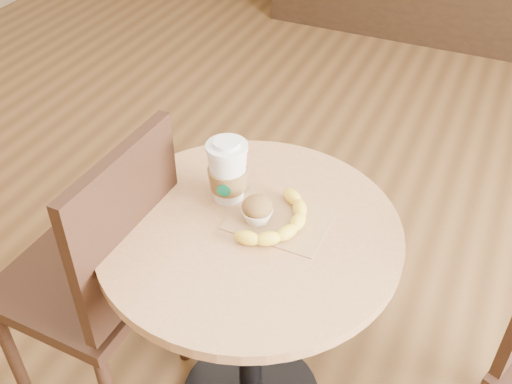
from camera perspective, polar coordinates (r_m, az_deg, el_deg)
cafe_table at (r=1.60m, az=-0.60°, el=-8.69°), size 0.75×0.75×0.75m
chair_left at (r=1.70m, az=-14.52°, el=-7.50°), size 0.44×0.44×0.97m
kraft_bag at (r=1.47m, az=2.24°, el=-2.71°), size 0.24×0.18×0.00m
coffee_cup at (r=1.49m, az=-2.71°, el=1.84°), size 0.10×0.11×0.17m
muffin at (r=1.44m, az=0.12°, el=-1.72°), size 0.08×0.08×0.07m
banana at (r=1.45m, az=2.26°, el=-2.60°), size 0.22×0.28×0.03m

